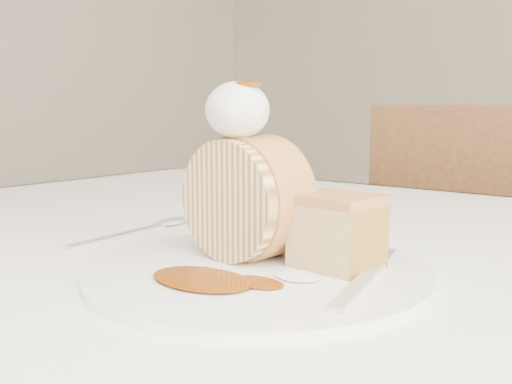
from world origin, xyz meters
The scene contains 10 objects.
table centered at (0.00, 0.20, 0.66)m, with size 1.40×0.90×0.75m.
chair_far centered at (-0.07, 0.92, 0.51)m, with size 0.47×0.47×0.90m.
plate centered at (0.00, 0.05, 0.75)m, with size 0.29×0.29×0.01m, color white.
roulade_slice centered at (-0.03, 0.07, 0.81)m, with size 0.11×0.11×0.06m, color beige.
cake_chunk centered at (0.05, 0.10, 0.78)m, with size 0.06×0.06×0.05m, color #B77E45.
whipped_cream centered at (-0.03, 0.06, 0.89)m, with size 0.06×0.06×0.05m, color silver.
caramel_drizzle centered at (-0.02, 0.07, 0.91)m, with size 0.03×0.02×0.01m, color #672A04.
caramel_pool centered at (-0.01, 0.00, 0.76)m, with size 0.09×0.06×0.00m, color #672A04, non-canonical shape.
fork centered at (0.09, 0.06, 0.76)m, with size 0.02×0.17×0.00m, color silver.
spoon centered at (-0.21, 0.07, 0.75)m, with size 0.02×0.17×0.00m, color silver.
Camera 1 is at (0.28, -0.31, 0.89)m, focal length 40.00 mm.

